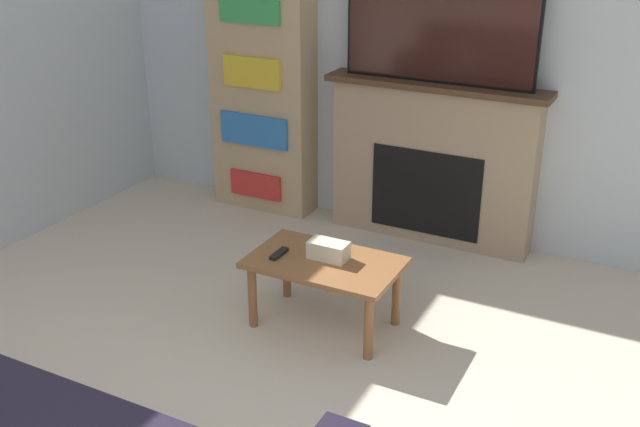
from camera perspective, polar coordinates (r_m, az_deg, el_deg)
wall_back at (r=5.17m, az=8.49°, el=12.76°), size 5.89×0.06×2.70m
fireplace at (r=5.21m, az=8.55°, el=3.89°), size 1.52×0.28×1.12m
tv at (r=4.96m, az=9.12°, el=13.84°), size 1.28×0.03×0.72m
coffee_table at (r=4.15m, az=0.36°, el=-4.35°), size 0.83×0.51×0.41m
tissue_box at (r=4.12m, az=0.64°, el=-2.81°), size 0.22×0.12×0.10m
remote_control at (r=4.18m, az=-3.14°, el=-3.07°), size 0.04×0.15×0.02m
bookshelf at (r=5.65m, az=-4.39°, el=8.79°), size 0.79×0.29×1.73m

